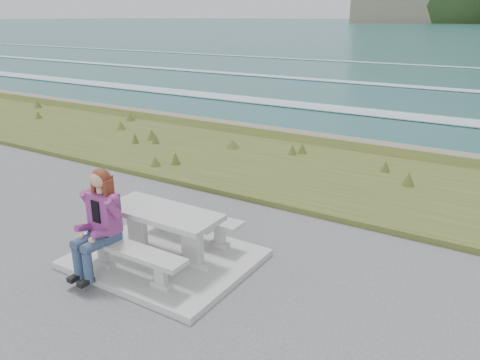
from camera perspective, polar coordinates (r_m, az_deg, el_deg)
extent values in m
cube|color=#A9AAA4|center=(7.33, -9.11, -9.42)|extent=(2.60, 2.10, 0.10)
cube|color=#A9AAA4|center=(7.62, -12.25, -7.69)|extent=(0.62, 0.12, 0.08)
cube|color=#A9AAA4|center=(7.49, -12.41, -5.68)|extent=(0.34, 0.09, 0.51)
cube|color=#A9AAA4|center=(7.37, -12.57, -3.60)|extent=(0.62, 0.12, 0.08)
cube|color=#A9AAA4|center=(6.98, -5.73, -9.99)|extent=(0.62, 0.12, 0.08)
cube|color=#A9AAA4|center=(6.84, -5.81, -7.83)|extent=(0.34, 0.09, 0.51)
cube|color=#A9AAA4|center=(6.71, -5.90, -5.59)|extent=(0.62, 0.12, 0.08)
cube|color=#A9AAA4|center=(7.00, -9.43, -3.96)|extent=(1.80, 0.75, 0.08)
cube|color=#A9AAA4|center=(7.20, -16.14, -9.73)|extent=(0.30, 0.12, 0.08)
cube|color=#A9AAA4|center=(7.13, -16.25, -8.67)|extent=(0.17, 0.09, 0.22)
cube|color=#A9AAA4|center=(7.06, -16.37, -7.60)|extent=(0.30, 0.12, 0.08)
cube|color=#A9AAA4|center=(6.52, -9.56, -12.47)|extent=(0.30, 0.12, 0.08)
cube|color=#A9AAA4|center=(6.44, -9.64, -11.33)|extent=(0.17, 0.09, 0.22)
cube|color=#A9AAA4|center=(6.37, -9.71, -10.17)|extent=(0.30, 0.12, 0.08)
cube|color=#A9AAA4|center=(6.67, -13.27, -8.26)|extent=(1.80, 0.35, 0.07)
cube|color=#A9AAA4|center=(8.07, -8.81, -5.85)|extent=(0.30, 0.12, 0.08)
cube|color=#A9AAA4|center=(8.01, -8.87, -4.88)|extent=(0.17, 0.09, 0.22)
cube|color=#A9AAA4|center=(7.95, -8.92, -3.89)|extent=(0.30, 0.12, 0.08)
cube|color=#A9AAA4|center=(7.47, -2.44, -7.79)|extent=(0.30, 0.12, 0.08)
cube|color=#A9AAA4|center=(7.41, -2.45, -6.76)|extent=(0.17, 0.09, 0.22)
cube|color=#A9AAA4|center=(7.34, -2.47, -5.71)|extent=(0.30, 0.12, 0.08)
cube|color=#A9AAA4|center=(7.60, -5.85, -4.25)|extent=(1.80, 0.35, 0.07)
cube|color=#394B1C|center=(11.25, 7.70, 0.82)|extent=(160.00, 4.50, 0.22)
cube|color=#726655|center=(13.85, 12.75, 4.05)|extent=(160.00, 0.80, 2.20)
cube|color=silver|center=(19.97, 18.37, 3.03)|extent=(220.00, 3.00, 0.06)
cube|color=silver|center=(27.62, 22.57, 6.88)|extent=(220.00, 2.00, 0.06)
cube|color=silver|center=(39.36, 25.82, 9.78)|extent=(220.00, 1.40, 0.06)
cube|color=navy|center=(6.92, -17.41, -8.81)|extent=(0.43, 0.77, 0.58)
cube|color=#822E73|center=(6.81, -16.26, -3.78)|extent=(0.45, 0.27, 0.57)
sphere|color=tan|center=(6.63, -16.80, 0.11)|extent=(0.24, 0.24, 0.24)
sphere|color=#502212|center=(6.64, -16.63, 0.25)|extent=(0.26, 0.26, 0.26)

